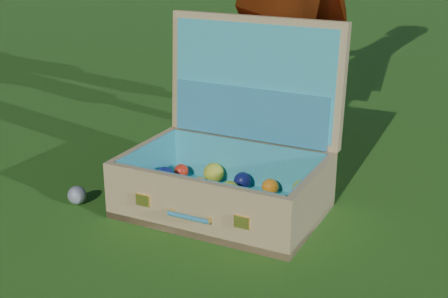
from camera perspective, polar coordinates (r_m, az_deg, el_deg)
ground at (r=1.92m, az=-0.37°, el=-6.12°), size 60.00×60.00×0.00m
stray_ball at (r=2.04m, az=-13.30°, el=-4.13°), size 0.06×0.06×0.06m
suitcase at (r=1.94m, az=0.81°, el=-0.64°), size 0.73×0.66×0.57m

